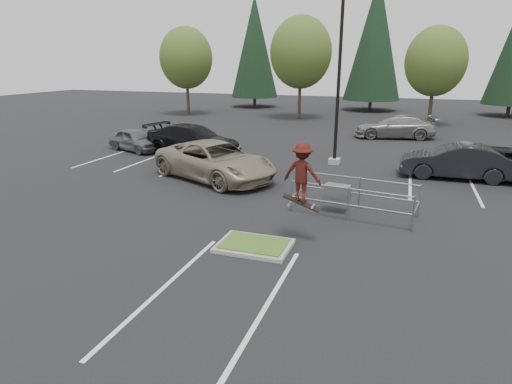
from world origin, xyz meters
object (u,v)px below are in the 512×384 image
(cart_corral, at_px, (341,192))
(car_l_grey, at_px, (135,140))
(car_l_tan, at_px, (214,160))
(car_r_black, at_px, (490,162))
(car_far_silver, at_px, (396,127))
(skateboarder, at_px, (302,173))
(car_r_charc, at_px, (456,161))
(car_l_black, at_px, (192,140))
(conif_a, at_px, (255,47))
(conif_b, at_px, (375,39))
(decid_b, at_px, (301,55))
(light_pole, at_px, (339,79))
(decid_c, at_px, (435,64))
(decid_a, at_px, (186,60))

(cart_corral, distance_m, car_l_grey, 15.91)
(car_l_tan, relative_size, car_r_black, 1.30)
(car_far_silver, bearing_deg, skateboarder, -17.32)
(cart_corral, xyz_separation_m, car_r_black, (6.00, 7.07, 0.06))
(car_r_charc, bearing_deg, car_l_black, -93.49)
(cart_corral, height_order, car_l_tan, car_l_tan)
(conif_a, bearing_deg, car_l_black, -78.11)
(car_l_grey, distance_m, car_far_silver, 18.57)
(car_l_tan, distance_m, car_r_black, 13.17)
(conif_b, distance_m, car_l_black, 30.87)
(decid_b, xyz_separation_m, car_l_black, (-1.99, -19.03, -5.14))
(light_pole, distance_m, conif_b, 28.69)
(light_pole, height_order, conif_b, conif_b)
(decid_c, xyz_separation_m, car_l_black, (-13.99, -18.33, -4.35))
(car_l_grey, bearing_deg, car_r_black, -71.07)
(skateboarder, xyz_separation_m, car_l_grey, (-13.26, 10.50, -1.52))
(light_pole, xyz_separation_m, car_l_black, (-8.50, -0.50, -3.65))
(decid_b, bearing_deg, car_l_black, -95.97)
(conif_b, height_order, car_l_grey, conif_b)
(decid_a, xyz_separation_m, cart_corral, (20.01, -25.96, -4.80))
(conif_a, bearing_deg, car_r_charc, -54.89)
(conif_b, relative_size, car_l_tan, 2.24)
(light_pole, xyz_separation_m, decid_c, (5.49, 17.83, 0.69))
(decid_b, distance_m, skateboarder, 30.64)
(conif_b, height_order, car_r_charc, conif_b)
(light_pole, relative_size, decid_c, 1.21)
(car_l_tan, bearing_deg, decid_a, 54.89)
(car_l_grey, bearing_deg, light_pole, -67.78)
(conif_b, distance_m, car_l_tan, 34.51)
(decid_a, distance_m, cart_corral, 33.13)
(decid_c, xyz_separation_m, conif_b, (-5.99, 10.67, 2.59))
(conif_a, relative_size, skateboarder, 6.11)
(decid_c, distance_m, conif_a, 22.50)
(car_l_grey, bearing_deg, car_far_silver, -36.38)
(car_r_charc, bearing_deg, car_l_tan, -71.64)
(decid_a, bearing_deg, conif_a, 68.09)
(skateboarder, relative_size, car_r_black, 0.43)
(cart_corral, bearing_deg, car_l_grey, 160.53)
(decid_b, relative_size, conif_b, 0.66)
(decid_c, relative_size, car_l_tan, 1.30)
(light_pole, height_order, car_r_black, light_pole)
(car_r_charc, bearing_deg, cart_corral, -34.48)
(light_pole, xyz_separation_m, car_l_tan, (-5.00, -5.00, -3.66))
(cart_corral, relative_size, car_l_black, 0.74)
(decid_a, distance_m, car_l_tan, 27.11)
(decid_b, height_order, conif_a, conif_a)
(decid_c, xyz_separation_m, skateboarder, (-4.79, -28.83, -3.04))
(skateboarder, bearing_deg, car_l_grey, -29.94)
(conif_b, bearing_deg, light_pole, -88.99)
(conif_b, bearing_deg, car_r_black, -74.76)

